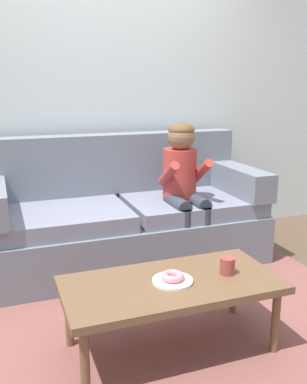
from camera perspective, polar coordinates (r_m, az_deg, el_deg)
name	(u,v)px	position (r m, az deg, el deg)	size (l,w,h in m)	color
ground	(151,311)	(2.78, -0.29, -15.61)	(10.00, 10.00, 0.00)	brown
wall_back	(95,82)	(3.76, -7.83, 14.31)	(8.00, 0.10, 2.80)	silver
area_rug	(166,332)	(2.58, 1.71, -18.08)	(2.70, 1.98, 0.01)	brown
couch	(124,218)	(3.41, -3.96, -3.46)	(2.13, 0.90, 0.99)	slate
coffee_table	(171,288)	(2.27, 2.39, -12.70)	(1.12, 0.54, 0.40)	brown
person_child	(184,180)	(3.27, 4.04, 1.59)	(0.34, 0.58, 1.10)	#AD3833
plate	(173,281)	(2.24, 2.55, -11.72)	(0.21, 0.21, 0.01)	white
donut	(173,276)	(2.23, 2.55, -11.14)	(0.12, 0.12, 0.04)	pink
mug	(227,266)	(2.34, 9.80, -9.64)	(0.08, 0.08, 0.09)	#993D38
toy_controller	(98,322)	(2.64, -7.42, -16.82)	(0.23, 0.09, 0.05)	red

